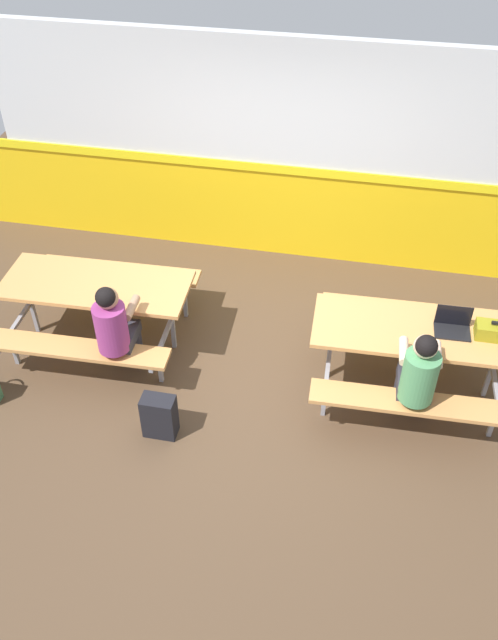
{
  "coord_description": "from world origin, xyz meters",
  "views": [
    {
      "loc": [
        0.97,
        -4.64,
        4.75
      ],
      "look_at": [
        0.0,
        0.18,
        0.55
      ],
      "focal_mm": 37.48,
      "sensor_mm": 36.0,
      "label": 1
    }
  ],
  "objects_px": {
    "picnic_table_right": "(413,342)",
    "backpack_dark": "(160,416)",
    "laptop_dark": "(453,326)",
    "toolbox_grey": "(498,332)",
    "picnic_table_left": "(98,296)",
    "student_further": "(418,374)",
    "student_nearer": "(115,326)"
  },
  "relations": [
    {
      "from": "picnic_table_left",
      "to": "student_nearer",
      "type": "relative_size",
      "value": 1.57
    },
    {
      "from": "student_further",
      "to": "toolbox_grey",
      "type": "distance_m",
      "value": 0.9
    },
    {
      "from": "picnic_table_left",
      "to": "picnic_table_right",
      "type": "distance_m",
      "value": 3.13
    },
    {
      "from": "student_further",
      "to": "toolbox_grey",
      "type": "height_order",
      "value": "student_further"
    },
    {
      "from": "laptop_dark",
      "to": "toolbox_grey",
      "type": "height_order",
      "value": "laptop_dark"
    },
    {
      "from": "picnic_table_left",
      "to": "student_nearer",
      "type": "xyz_separation_m",
      "value": [
        0.4,
        -0.54,
        0.13
      ]
    },
    {
      "from": "toolbox_grey",
      "to": "backpack_dark",
      "type": "height_order",
      "value": "toolbox_grey"
    },
    {
      "from": "student_further",
      "to": "laptop_dark",
      "type": "height_order",
      "value": "student_further"
    },
    {
      "from": "student_nearer",
      "to": "student_further",
      "type": "distance_m",
      "value": 2.76
    },
    {
      "from": "picnic_table_right",
      "to": "laptop_dark",
      "type": "relative_size",
      "value": 5.8
    },
    {
      "from": "student_further",
      "to": "picnic_table_right",
      "type": "bearing_deg",
      "value": 92.84
    },
    {
      "from": "laptop_dark",
      "to": "student_further",
      "type": "bearing_deg",
      "value": -115.71
    },
    {
      "from": "picnic_table_left",
      "to": "student_further",
      "type": "relative_size",
      "value": 1.57
    },
    {
      "from": "student_nearer",
      "to": "picnic_table_left",
      "type": "bearing_deg",
      "value": 126.2
    },
    {
      "from": "picnic_table_left",
      "to": "laptop_dark",
      "type": "bearing_deg",
      "value": -0.46
    },
    {
      "from": "student_nearer",
      "to": "student_further",
      "type": "height_order",
      "value": "same"
    },
    {
      "from": "backpack_dark",
      "to": "picnic_table_left",
      "type": "bearing_deg",
      "value": 130.9
    },
    {
      "from": "picnic_table_right",
      "to": "student_further",
      "type": "distance_m",
      "value": 0.57
    },
    {
      "from": "picnic_table_right",
      "to": "laptop_dark",
      "type": "height_order",
      "value": "laptop_dark"
    },
    {
      "from": "picnic_table_right",
      "to": "student_nearer",
      "type": "relative_size",
      "value": 1.57
    },
    {
      "from": "picnic_table_left",
      "to": "laptop_dark",
      "type": "relative_size",
      "value": 5.8
    },
    {
      "from": "student_further",
      "to": "backpack_dark",
      "type": "xyz_separation_m",
      "value": [
        -2.19,
        -0.48,
        -0.49
      ]
    },
    {
      "from": "picnic_table_left",
      "to": "picnic_table_right",
      "type": "relative_size",
      "value": 1.0
    },
    {
      "from": "backpack_dark",
      "to": "laptop_dark",
      "type": "bearing_deg",
      "value": 23.58
    },
    {
      "from": "picnic_table_right",
      "to": "backpack_dark",
      "type": "xyz_separation_m",
      "value": [
        -2.16,
        -1.04,
        -0.36
      ]
    },
    {
      "from": "toolbox_grey",
      "to": "backpack_dark",
      "type": "xyz_separation_m",
      "value": [
        -2.87,
        -1.06,
        -0.6
      ]
    },
    {
      "from": "student_further",
      "to": "laptop_dark",
      "type": "bearing_deg",
      "value": 64.29
    },
    {
      "from": "student_further",
      "to": "student_nearer",
      "type": "bearing_deg",
      "value": 178.22
    },
    {
      "from": "picnic_table_left",
      "to": "toolbox_grey",
      "type": "bearing_deg",
      "value": -0.8
    },
    {
      "from": "picnic_table_right",
      "to": "student_further",
      "type": "bearing_deg",
      "value": -87.16
    },
    {
      "from": "student_further",
      "to": "backpack_dark",
      "type": "height_order",
      "value": "student_further"
    },
    {
      "from": "laptop_dark",
      "to": "toolbox_grey",
      "type": "bearing_deg",
      "value": -3.74
    }
  ]
}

